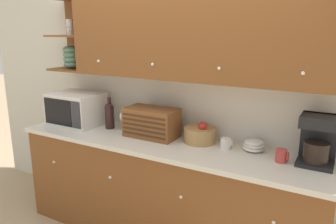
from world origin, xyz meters
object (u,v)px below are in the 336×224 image
(mug, at_px, (282,156))
(coffee_maker, at_px, (318,140))
(wine_bottle, at_px, (110,114))
(mug_blue_second, at_px, (226,143))
(microwave, at_px, (77,109))
(bread_box, at_px, (152,123))
(fruit_basket, at_px, (200,134))
(bowl_stack_on_counter, at_px, (254,145))
(wine_glass, at_px, (124,117))

(mug, height_order, coffee_maker, coffee_maker)
(wine_bottle, xyz_separation_m, mug_blue_second, (1.17, 0.02, -0.10))
(microwave, relative_size, mug, 5.21)
(microwave, height_order, bread_box, microwave)
(fruit_basket, xyz_separation_m, mug_blue_second, (0.25, -0.04, -0.02))
(mug_blue_second, bearing_deg, bread_box, -177.01)
(microwave, distance_m, mug, 2.01)
(bowl_stack_on_counter, bearing_deg, wine_glass, -176.59)
(bread_box, bearing_deg, fruit_basket, 9.62)
(bread_box, height_order, bowl_stack_on_counter, bread_box)
(wine_bottle, xyz_separation_m, coffee_maker, (1.84, 0.04, 0.04))
(bowl_stack_on_counter, xyz_separation_m, mug, (0.24, -0.13, 0.00))
(wine_glass, relative_size, bread_box, 0.40)
(microwave, relative_size, fruit_basket, 1.86)
(fruit_basket, distance_m, coffee_maker, 0.92)
(mug_blue_second, distance_m, bowl_stack_on_counter, 0.22)
(bowl_stack_on_counter, relative_size, coffee_maker, 0.47)
(wine_glass, bearing_deg, wine_bottle, -176.57)
(bread_box, distance_m, mug, 1.14)
(wine_glass, xyz_separation_m, bread_box, (0.33, -0.02, 0.00))
(wine_glass, relative_size, fruit_basket, 0.70)
(wine_glass, relative_size, mug_blue_second, 2.00)
(microwave, height_order, wine_glass, microwave)
(wine_glass, relative_size, bowl_stack_on_counter, 1.10)
(wine_glass, bearing_deg, mug, -2.24)
(microwave, xyz_separation_m, coffee_maker, (2.22, 0.09, 0.02))
(coffee_maker, bearing_deg, mug_blue_second, -178.39)
(wine_bottle, distance_m, mug_blue_second, 1.18)
(bread_box, bearing_deg, wine_bottle, 178.21)
(bread_box, xyz_separation_m, bowl_stack_on_counter, (0.89, 0.10, -0.08))
(bread_box, distance_m, coffee_maker, 1.35)
(mug_blue_second, bearing_deg, microwave, -177.54)
(coffee_maker, bearing_deg, wine_glass, -178.99)
(mug, xyz_separation_m, coffee_maker, (0.22, 0.09, 0.13))
(bowl_stack_on_counter, relative_size, mug, 1.77)
(wine_glass, distance_m, fruit_basket, 0.77)
(microwave, xyz_separation_m, wine_bottle, (0.38, 0.05, -0.02))
(fruit_basket, distance_m, mug_blue_second, 0.25)
(bread_box, bearing_deg, mug, -1.63)
(fruit_basket, bearing_deg, wine_bottle, -176.36)
(bowl_stack_on_counter, bearing_deg, mug, -28.56)
(microwave, distance_m, mug_blue_second, 1.57)
(mug_blue_second, xyz_separation_m, bowl_stack_on_counter, (0.21, 0.06, 0.00))
(wine_bottle, xyz_separation_m, bread_box, (0.49, -0.02, -0.01))
(wine_bottle, xyz_separation_m, wine_glass, (0.16, 0.01, -0.01))
(mug_blue_second, relative_size, mug, 0.98)
(microwave, height_order, coffee_maker, coffee_maker)
(wine_bottle, distance_m, coffee_maker, 1.84)
(wine_glass, height_order, bowl_stack_on_counter, wine_glass)
(wine_bottle, bearing_deg, bowl_stack_on_counter, 3.41)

